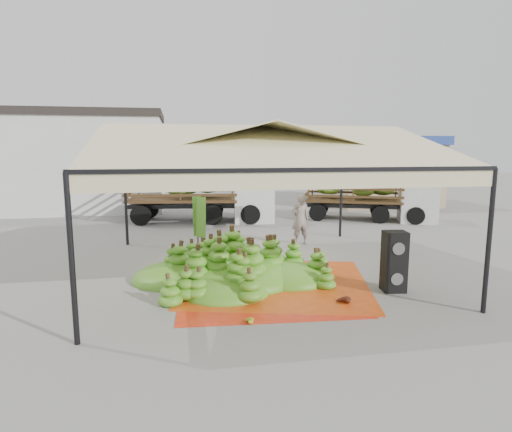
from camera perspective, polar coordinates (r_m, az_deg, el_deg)
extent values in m
plane|color=slate|center=(12.17, 0.36, -7.17)|extent=(90.00, 90.00, 0.00)
cylinder|color=black|center=(7.92, -23.36, -5.50)|extent=(0.10, 0.10, 3.00)
cylinder|color=black|center=(9.90, 28.63, -3.09)|extent=(0.10, 0.10, 3.00)
cylinder|color=black|center=(15.70, -16.99, 1.68)|extent=(0.10, 0.10, 3.00)
cylinder|color=black|center=(16.79, 11.28, 2.34)|extent=(0.10, 0.10, 3.00)
pyramid|color=beige|center=(11.70, 0.38, 9.54)|extent=(8.00, 8.00, 1.00)
cube|color=black|center=(11.70, 0.38, 7.09)|extent=(8.00, 8.00, 0.08)
cube|color=beige|center=(11.71, 0.38, 6.21)|extent=(8.00, 8.00, 0.36)
cube|color=silver|center=(26.67, -27.65, 6.03)|extent=(14.00, 6.00, 5.00)
cube|color=black|center=(26.71, -28.08, 11.82)|extent=(14.30, 6.30, 0.40)
cube|color=tan|center=(27.41, 16.04, 5.28)|extent=(6.00, 5.00, 3.60)
cube|color=navy|center=(27.37, 16.23, 9.57)|extent=(6.30, 5.30, 0.50)
cube|color=#E25015|center=(11.07, 2.88, -8.80)|extent=(5.42, 5.27, 0.01)
cube|color=#DA4114|center=(10.60, 1.17, -9.60)|extent=(4.35, 4.53, 0.01)
ellipsoid|color=#41841B|center=(11.13, -2.59, -5.62)|extent=(6.77, 6.31, 1.16)
ellipsoid|color=gold|center=(9.64, -1.22, -10.92)|extent=(0.54, 0.49, 0.20)
ellipsoid|color=gold|center=(8.54, -1.38, -13.70)|extent=(0.43, 0.37, 0.18)
ellipsoid|color=maroon|center=(12.35, 17.06, -6.91)|extent=(0.41, 0.35, 0.18)
ellipsoid|color=#542713|center=(9.71, 11.37, -10.87)|extent=(0.62, 0.57, 0.23)
ellipsoid|color=#407919|center=(11.04, 1.12, -8.37)|extent=(0.43, 0.37, 0.18)
ellipsoid|color=#397318|center=(10.83, -4.02, 4.91)|extent=(0.24, 0.24, 0.20)
ellipsoid|color=#397318|center=(11.10, 3.73, 5.01)|extent=(0.24, 0.24, 0.20)
ellipsoid|color=#397318|center=(11.56, 10.98, 5.02)|extent=(0.24, 0.24, 0.20)
cube|color=black|center=(10.84, 17.84, -7.64)|extent=(0.58, 0.53, 0.73)
cube|color=black|center=(10.66, 18.03, -3.89)|extent=(0.58, 0.53, 0.73)
imported|color=gray|center=(15.28, 5.94, -0.42)|extent=(0.68, 0.46, 1.81)
cube|color=#483118|center=(20.35, -9.65, 2.24)|extent=(5.24, 2.90, 0.12)
cube|color=silver|center=(20.24, -0.33, 2.61)|extent=(2.06, 2.40, 2.30)
cylinder|color=black|center=(19.73, -15.12, 0.09)|extent=(0.93, 0.41, 0.90)
cylinder|color=black|center=(21.67, -14.06, 0.90)|extent=(0.93, 0.41, 0.90)
cylinder|color=black|center=(19.33, -5.80, 0.18)|extent=(0.93, 0.41, 0.90)
cylinder|color=black|center=(21.31, -5.58, 0.99)|extent=(0.93, 0.41, 0.90)
cylinder|color=black|center=(19.33, -0.76, 0.22)|extent=(0.93, 0.41, 0.90)
cylinder|color=black|center=(21.31, -1.01, 1.03)|extent=(0.93, 0.41, 0.90)
ellipsoid|color=#3B7418|center=(20.30, -9.69, 3.64)|extent=(4.19, 2.28, 0.70)
cube|color=#E1F91B|center=(20.22, -8.31, 4.79)|extent=(2.23, 2.22, 0.25)
cube|color=#503B1A|center=(21.18, 12.80, 2.10)|extent=(4.92, 3.65, 0.11)
cube|color=white|center=(21.39, 20.74, 2.05)|extent=(2.25, 2.44, 2.06)
cylinder|color=black|center=(20.42, 8.23, 0.46)|extent=(0.85, 0.56, 0.80)
cylinder|color=black|center=(22.19, 8.60, 1.13)|extent=(0.85, 0.56, 0.80)
cylinder|color=black|center=(20.41, 16.26, 0.19)|extent=(0.85, 0.56, 0.80)
cylinder|color=black|center=(22.17, 15.99, 0.87)|extent=(0.85, 0.56, 0.80)
cylinder|color=black|center=(20.56, 20.49, 0.04)|extent=(0.85, 0.56, 0.80)
cylinder|color=black|center=(22.32, 19.88, 0.74)|extent=(0.85, 0.56, 0.80)
ellipsoid|color=#357718|center=(21.13, 12.84, 3.30)|extent=(3.92, 2.89, 0.63)
cube|color=#F6A81B|center=(21.11, 14.09, 4.22)|extent=(2.34, 2.34, 0.22)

